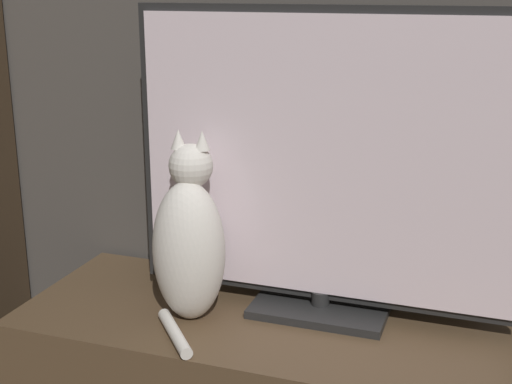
% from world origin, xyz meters
% --- Properties ---
extents(tv, '(0.92, 0.20, 0.73)m').
position_xyz_m(tv, '(0.02, 1.01, 0.83)').
color(tv, black).
rests_on(tv, tv_stand).
extents(cat, '(0.19, 0.28, 0.45)m').
position_xyz_m(cat, '(-0.26, 0.88, 0.66)').
color(cat, silver).
rests_on(cat, tv_stand).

